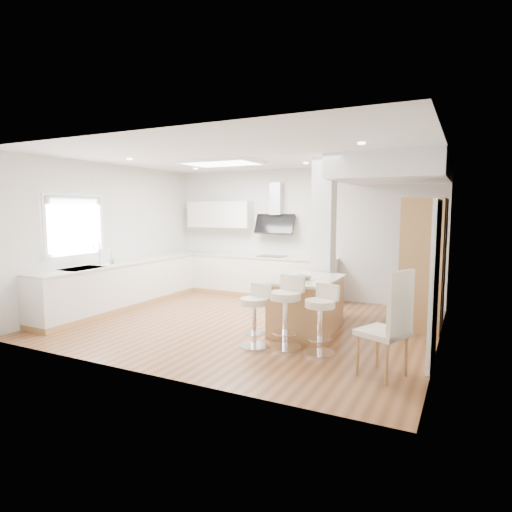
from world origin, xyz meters
The scene contains 18 objects.
ground centered at (0.00, 0.00, 0.00)m, with size 6.00×6.00×0.00m, color brown.
ceiling centered at (0.00, 0.00, 0.00)m, with size 6.00×5.00×0.02m, color silver.
wall_back centered at (0.00, 2.50, 1.40)m, with size 6.00×0.04×2.80m, color silver.
wall_left centered at (-3.00, 0.00, 1.40)m, with size 0.04×5.00×2.80m, color silver.
wall_right centered at (3.00, 0.00, 1.40)m, with size 0.04×5.00×2.80m, color silver.
skylight centered at (-0.79, 0.60, 2.77)m, with size 4.10×2.10×0.06m.
window_left centered at (-2.96, -0.90, 1.69)m, with size 0.06×1.28×1.07m.
doorway_right centered at (2.97, -0.60, 1.00)m, with size 0.05×1.00×2.10m.
counter_left centered at (-2.70, 0.23, 0.46)m, with size 0.63×4.50×1.35m.
counter_back centered at (-0.91, 2.22, 0.70)m, with size 3.62×0.63×2.50m.
pillar centered at (1.05, 0.95, 1.40)m, with size 0.35×0.35×2.80m.
soffit centered at (2.10, 1.40, 2.60)m, with size 1.78×2.20×0.40m.
oven_column centered at (2.68, 1.23, 1.05)m, with size 0.63×1.21×2.10m.
peninsula centered at (1.08, 0.03, 0.43)m, with size 0.95×1.42×0.92m.
bar_stool_a centered at (0.71, -1.05, 0.50)m, with size 0.49×0.49×0.89m.
bar_stool_b centered at (1.11, -0.89, 0.57)m, with size 0.55×0.55×1.01m.
bar_stool_c centered at (1.61, -0.90, 0.52)m, with size 0.54×0.54×0.93m.
dining_chair centered at (2.59, -1.35, 0.67)m, with size 0.64×0.64×1.26m.
Camera 1 is at (3.32, -6.25, 1.93)m, focal length 30.00 mm.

